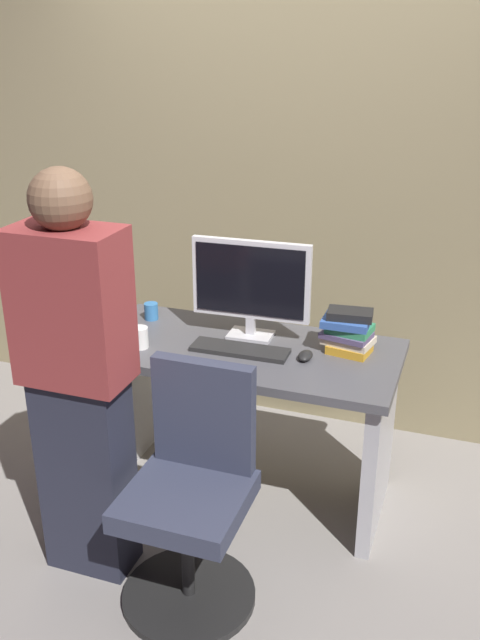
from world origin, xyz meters
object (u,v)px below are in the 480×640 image
object	(u,v)px
person_at_desk	(78,381)
desk	(244,395)
office_chair	(192,499)
cup_by_monitor	(151,311)
book_stack	(348,331)
mouse	(305,356)
keyboard	(240,350)
monitor	(251,284)
cup_near_keyboard	(140,338)

from	to	relation	value
person_at_desk	desk	bearing A→B (deg)	57.09
office_chair	person_at_desk	size ratio (longest dim) A/B	0.57
office_chair	cup_by_monitor	bearing A→B (deg)	123.68
cup_by_monitor	book_stack	distance (m)	0.97
desk	cup_by_monitor	distance (m)	0.62
desk	book_stack	distance (m)	0.56
mouse	desk	bearing A→B (deg)	174.25
keyboard	book_stack	world-z (taller)	book_stack
office_chair	cup_by_monitor	xyz separation A→B (m)	(-0.56, 0.84, 0.37)
monitor	mouse	distance (m)	0.41
book_stack	mouse	bearing A→B (deg)	-138.23
desk	cup_near_keyboard	xyz separation A→B (m)	(-0.43, -0.15, 0.29)
desk	cup_by_monitor	xyz separation A→B (m)	(-0.53, 0.16, 0.28)
keyboard	cup_near_keyboard	size ratio (longest dim) A/B	4.55
office_chair	monitor	bearing A→B (deg)	92.59
monitor	cup_by_monitor	size ratio (longest dim) A/B	6.68
monitor	keyboard	size ratio (longest dim) A/B	1.26
cup_by_monitor	cup_near_keyboard	bearing A→B (deg)	-72.60
cup_near_keyboard	office_chair	bearing A→B (deg)	-48.67
book_stack	person_at_desk	bearing A→B (deg)	-138.49
mouse	cup_by_monitor	bearing A→B (deg)	166.80
office_chair	cup_near_keyboard	distance (m)	0.79
office_chair	person_at_desk	xyz separation A→B (m)	(-0.46, 0.01, 0.41)
person_at_desk	monitor	distance (m)	0.90
book_stack	office_chair	bearing A→B (deg)	-117.86
monitor	keyboard	distance (m)	0.30
monitor	office_chair	bearing A→B (deg)	-87.41
monitor	cup_near_keyboard	xyz separation A→B (m)	(-0.42, -0.27, -0.21)
person_at_desk	cup_by_monitor	world-z (taller)	person_at_desk
desk	person_at_desk	world-z (taller)	person_at_desk
person_at_desk	monitor	world-z (taller)	person_at_desk
mouse	book_stack	distance (m)	0.22
office_chair	keyboard	world-z (taller)	office_chair
mouse	cup_by_monitor	size ratio (longest dim) A/B	1.24
office_chair	book_stack	world-z (taller)	book_stack
mouse	cup_near_keyboard	xyz separation A→B (m)	(-0.72, -0.12, 0.03)
cup_near_keyboard	keyboard	bearing A→B (deg)	13.13
desk	keyboard	distance (m)	0.26
cup_near_keyboard	cup_by_monitor	xyz separation A→B (m)	(-0.10, 0.32, -0.01)
person_at_desk	cup_by_monitor	xyz separation A→B (m)	(-0.10, 0.82, -0.04)
person_at_desk	mouse	bearing A→B (deg)	41.45
cup_near_keyboard	cup_by_monitor	world-z (taller)	cup_near_keyboard
mouse	book_stack	bearing A→B (deg)	41.77
monitor	keyboard	bearing A→B (deg)	-87.13
desk	monitor	distance (m)	0.51
monitor	book_stack	xyz separation A→B (m)	(0.45, -0.01, -0.16)
desk	keyboard	bearing A→B (deg)	-89.81
mouse	cup_near_keyboard	distance (m)	0.73
person_at_desk	cup_by_monitor	distance (m)	0.83
desk	office_chair	xyz separation A→B (m)	(0.03, -0.67, -0.09)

